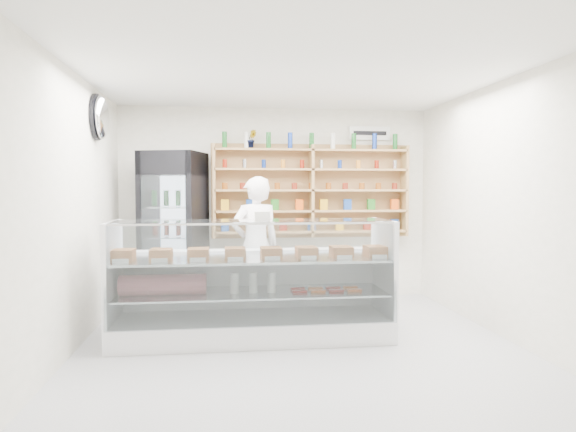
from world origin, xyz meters
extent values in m
plane|color=#B5B5BA|center=(0.00, 0.00, 0.00)|extent=(5.00, 5.00, 0.00)
plane|color=white|center=(0.00, 0.00, 2.80)|extent=(5.00, 5.00, 0.00)
plane|color=white|center=(0.00, 2.50, 1.40)|extent=(4.50, 0.00, 4.50)
plane|color=white|center=(0.00, -2.50, 1.40)|extent=(4.50, 0.00, 4.50)
plane|color=white|center=(-2.25, 0.00, 1.40)|extent=(0.00, 5.00, 5.00)
plane|color=white|center=(2.25, 0.00, 1.40)|extent=(0.00, 5.00, 5.00)
cube|color=white|center=(-0.46, 0.46, 0.12)|extent=(2.96, 0.84, 0.25)
cube|color=white|center=(-0.46, 0.84, 0.56)|extent=(2.96, 0.05, 0.62)
cube|color=silver|center=(-0.46, 0.46, 0.50)|extent=(2.84, 0.74, 0.02)
cube|color=silver|center=(-0.46, 0.46, 0.87)|extent=(2.90, 0.77, 0.02)
cube|color=silver|center=(-0.46, 0.05, 0.76)|extent=(2.90, 0.12, 1.03)
cube|color=silver|center=(-0.46, 0.41, 1.28)|extent=(2.90, 0.59, 0.01)
imported|color=white|center=(-0.37, 1.55, 0.89)|extent=(0.74, 0.59, 1.78)
cube|color=black|center=(-1.45, 2.14, 1.06)|extent=(0.94, 0.92, 2.12)
cube|color=#2C0434|center=(-1.35, 1.80, 1.96)|extent=(0.73, 0.23, 0.30)
cube|color=silver|center=(-1.34, 1.79, 0.97)|extent=(0.62, 0.19, 1.68)
cube|color=tan|center=(-0.90, 2.34, 1.59)|extent=(0.04, 0.28, 1.33)
cube|color=tan|center=(0.50, 2.34, 1.59)|extent=(0.04, 0.28, 1.33)
cube|color=tan|center=(1.90, 2.34, 1.59)|extent=(0.04, 0.28, 1.33)
cube|color=tan|center=(0.50, 2.34, 1.00)|extent=(2.80, 0.28, 0.03)
cube|color=tan|center=(0.50, 2.34, 1.30)|extent=(2.80, 0.28, 0.03)
cube|color=tan|center=(0.50, 2.34, 1.60)|extent=(2.80, 0.28, 0.03)
cube|color=tan|center=(0.50, 2.34, 1.90)|extent=(2.80, 0.28, 0.03)
cube|color=tan|center=(0.50, 2.34, 2.18)|extent=(2.80, 0.28, 0.03)
imported|color=#1E6626|center=(-0.37, 2.34, 2.33)|extent=(0.16, 0.14, 0.27)
ellipsoid|color=silver|center=(-2.17, 1.20, 2.45)|extent=(0.15, 0.50, 0.50)
cube|color=white|center=(1.40, 2.47, 2.45)|extent=(0.62, 0.03, 0.20)
camera|label=1|loc=(-0.77, -5.01, 1.62)|focal=32.00mm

